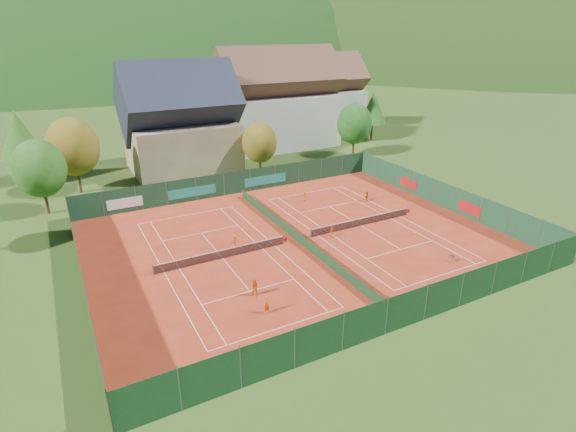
# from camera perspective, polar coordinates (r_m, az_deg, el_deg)

# --- Properties ---
(ground) EXTENTS (600.00, 600.00, 0.00)m
(ground) POSITION_cam_1_polar(r_m,az_deg,el_deg) (45.60, 1.18, -3.20)
(ground) COLOR #2D4917
(ground) RESTS_ON ground
(clay_pad) EXTENTS (40.00, 32.00, 0.01)m
(clay_pad) POSITION_cam_1_polar(r_m,az_deg,el_deg) (45.59, 1.18, -3.18)
(clay_pad) COLOR #A02D17
(clay_pad) RESTS_ON ground
(court_markings_left) EXTENTS (11.03, 23.83, 0.00)m
(court_markings_left) POSITION_cam_1_polar(r_m,az_deg,el_deg) (42.68, -8.29, -5.35)
(court_markings_left) COLOR white
(court_markings_left) RESTS_ON ground
(court_markings_right) EXTENTS (11.03, 23.83, 0.00)m
(court_markings_right) POSITION_cam_1_polar(r_m,az_deg,el_deg) (49.62, 9.28, -1.22)
(court_markings_right) COLOR white
(court_markings_right) RESTS_ON ground
(tennis_net_left) EXTENTS (13.30, 0.10, 1.02)m
(tennis_net_left) POSITION_cam_1_polar(r_m,az_deg,el_deg) (42.49, -8.13, -4.72)
(tennis_net_left) COLOR #59595B
(tennis_net_left) RESTS_ON ground
(tennis_net_right) EXTENTS (13.30, 0.10, 1.02)m
(tennis_net_right) POSITION_cam_1_polar(r_m,az_deg,el_deg) (49.51, 9.46, -0.66)
(tennis_net_right) COLOR #59595B
(tennis_net_right) RESTS_ON ground
(court_divider) EXTENTS (0.03, 28.80, 1.00)m
(court_divider) POSITION_cam_1_polar(r_m,az_deg,el_deg) (45.37, 1.19, -2.62)
(court_divider) COLOR #133419
(court_divider) RESTS_ON ground
(fence_north) EXTENTS (40.00, 0.10, 3.00)m
(fence_north) POSITION_cam_1_polar(r_m,az_deg,el_deg) (58.32, -6.88, 4.18)
(fence_north) COLOR #153A22
(fence_north) RESTS_ON ground
(fence_south) EXTENTS (40.00, 0.04, 3.00)m
(fence_south) POSITION_cam_1_polar(r_m,az_deg,el_deg) (33.68, 14.82, -11.41)
(fence_south) COLOR #133418
(fence_south) RESTS_ON ground
(fence_west) EXTENTS (0.04, 32.00, 3.00)m
(fence_west) POSITION_cam_1_polar(r_m,az_deg,el_deg) (40.24, -24.75, -6.86)
(fence_west) COLOR #14371B
(fence_west) RESTS_ON ground
(fence_east) EXTENTS (0.09, 32.00, 3.00)m
(fence_east) POSITION_cam_1_polar(r_m,az_deg,el_deg) (56.79, 19.11, 2.54)
(fence_east) COLOR #163D23
(fence_east) RESTS_ON ground
(chalet) EXTENTS (16.20, 12.00, 16.00)m
(chalet) POSITION_cam_1_polar(r_m,az_deg,el_deg) (69.19, -13.44, 11.13)
(chalet) COLOR tan
(chalet) RESTS_ON ground
(hotel_block_a) EXTENTS (21.60, 11.00, 17.25)m
(hotel_block_a) POSITION_cam_1_polar(r_m,az_deg,el_deg) (81.24, -1.32, 13.96)
(hotel_block_a) COLOR silver
(hotel_block_a) RESTS_ON ground
(hotel_block_b) EXTENTS (17.28, 10.00, 15.50)m
(hotel_block_b) POSITION_cam_1_polar(r_m,az_deg,el_deg) (95.05, 4.24, 14.76)
(hotel_block_b) COLOR silver
(hotel_block_b) RESTS_ON ground
(tree_west_front) EXTENTS (5.72, 5.72, 8.69)m
(tree_west_front) POSITION_cam_1_polar(r_m,az_deg,el_deg) (57.64, -29.06, 5.28)
(tree_west_front) COLOR #4A321A
(tree_west_front) RESTS_ON ground
(tree_west_mid) EXTENTS (6.44, 6.44, 9.78)m
(tree_west_mid) POSITION_cam_1_polar(r_m,az_deg,el_deg) (63.30, -25.66, 7.92)
(tree_west_mid) COLOR #4C311B
(tree_west_mid) RESTS_ON ground
(tree_west_back) EXTENTS (5.60, 5.60, 10.00)m
(tree_west_back) POSITION_cam_1_polar(r_m,az_deg,el_deg) (71.07, -31.04, 8.90)
(tree_west_back) COLOR #432717
(tree_west_back) RESTS_ON ground
(tree_center) EXTENTS (5.01, 5.01, 7.60)m
(tree_center) POSITION_cam_1_polar(r_m,az_deg,el_deg) (65.13, -3.64, 9.27)
(tree_center) COLOR #492B1A
(tree_center) RESTS_ON ground
(tree_east_front) EXTENTS (5.72, 5.72, 8.69)m
(tree_east_front) POSITION_cam_1_polar(r_m,az_deg,el_deg) (75.61, 8.44, 11.51)
(tree_east_front) COLOR #4B301A
(tree_east_front) RESTS_ON ground
(tree_east_mid) EXTENTS (5.04, 5.04, 9.00)m
(tree_east_mid) POSITION_cam_1_polar(r_m,az_deg,el_deg) (87.74, 10.77, 13.37)
(tree_east_mid) COLOR #432B18
(tree_east_mid) RESTS_ON ground
(tree_east_back) EXTENTS (7.15, 7.15, 10.86)m
(tree_east_back) POSITION_cam_1_polar(r_m,az_deg,el_deg) (89.59, 3.39, 14.36)
(tree_east_back) COLOR #473019
(tree_east_back) RESTS_ON ground
(mountain_backdrop) EXTENTS (820.00, 530.00, 242.00)m
(mountain_backdrop) POSITION_cam_1_polar(r_m,az_deg,el_deg) (279.97, -17.58, 9.58)
(mountain_backdrop) COLOR black
(mountain_backdrop) RESTS_ON ground
(ball_hopper) EXTENTS (0.34, 0.34, 0.80)m
(ball_hopper) POSITION_cam_1_polar(r_m,az_deg,el_deg) (44.08, 20.14, -4.87)
(ball_hopper) COLOR slate
(ball_hopper) RESTS_ON ground
(loose_ball_0) EXTENTS (0.07, 0.07, 0.07)m
(loose_ball_0) POSITION_cam_1_polar(r_m,az_deg,el_deg) (36.55, -3.68, -10.36)
(loose_ball_0) COLOR #CCD833
(loose_ball_0) RESTS_ON ground
(loose_ball_1) EXTENTS (0.07, 0.07, 0.07)m
(loose_ball_1) POSITION_cam_1_polar(r_m,az_deg,el_deg) (40.87, 16.94, -7.53)
(loose_ball_1) COLOR #CCD833
(loose_ball_1) RESTS_ON ground
(loose_ball_2) EXTENTS (0.07, 0.07, 0.07)m
(loose_ball_2) POSITION_cam_1_polar(r_m,az_deg,el_deg) (48.68, 2.46, -1.38)
(loose_ball_2) COLOR #CCD833
(loose_ball_2) RESTS_ON ground
(loose_ball_3) EXTENTS (0.07, 0.07, 0.07)m
(loose_ball_3) POSITION_cam_1_polar(r_m,az_deg,el_deg) (50.39, -3.67, -0.53)
(loose_ball_3) COLOR #CCD833
(loose_ball_3) RESTS_ON ground
(loose_ball_4) EXTENTS (0.07, 0.07, 0.07)m
(loose_ball_4) POSITION_cam_1_polar(r_m,az_deg,el_deg) (48.39, 15.79, -2.45)
(loose_ball_4) COLOR #CCD833
(loose_ball_4) RESTS_ON ground
(player_left_near) EXTENTS (0.60, 0.46, 1.47)m
(player_left_near) POSITION_cam_1_polar(r_m,az_deg,el_deg) (34.45, -2.71, -11.23)
(player_left_near) COLOR #D75C13
(player_left_near) RESTS_ON ground
(player_left_mid) EXTENTS (0.94, 0.90, 1.53)m
(player_left_mid) POSITION_cam_1_polar(r_m,az_deg,el_deg) (36.46, -4.20, -9.11)
(player_left_mid) COLOR #F75815
(player_left_mid) RESTS_ON ground
(player_left_far) EXTENTS (1.02, 0.70, 1.45)m
(player_left_far) POSITION_cam_1_polar(r_m,az_deg,el_deg) (44.21, -6.81, -3.18)
(player_left_far) COLOR #D25F12
(player_left_far) RESTS_ON ground
(player_right_near) EXTENTS (0.69, 0.76, 1.25)m
(player_right_near) POSITION_cam_1_polar(r_m,az_deg,el_deg) (46.30, 5.58, -2.01)
(player_right_near) COLOR #EB5814
(player_right_near) RESTS_ON ground
(player_right_far_a) EXTENTS (0.67, 0.52, 1.20)m
(player_right_far_a) POSITION_cam_1_polar(r_m,az_deg,el_deg) (55.81, 2.12, 2.51)
(player_right_far_a) COLOR #FE5716
(player_right_far_a) RESTS_ON ground
(player_right_far_b) EXTENTS (1.21, 1.05, 1.32)m
(player_right_far_b) POSITION_cam_1_polar(r_m,az_deg,el_deg) (56.54, 9.95, 2.51)
(player_right_far_b) COLOR #D74613
(player_right_far_b) RESTS_ON ground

